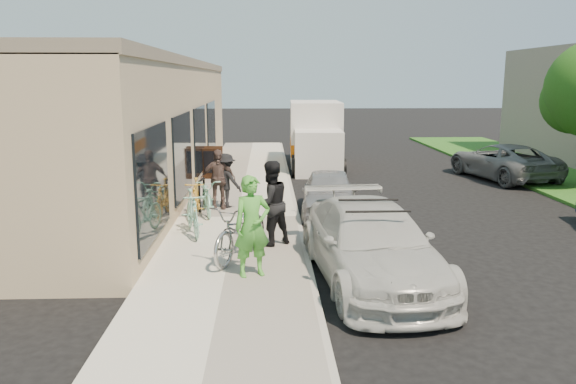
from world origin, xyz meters
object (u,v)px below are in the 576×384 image
object	(u,v)px
sedan_silver	(329,193)
cruiser_bike_a	(192,213)
woman_rider	(252,226)
bystander_a	(226,181)
far_car_gray	(502,161)
sandwich_board	(212,163)
cruiser_bike_c	(196,198)
tandem_bike	(241,231)
cruiser_bike_b	(207,196)
bystander_b	(218,179)
sedan_white	(371,244)
bike_rack	(202,191)
man_standing	(270,203)
moving_truck	(315,138)

from	to	relation	value
sedan_silver	cruiser_bike_a	distance (m)	4.04
woman_rider	bystander_a	distance (m)	5.56
far_car_gray	woman_rider	world-z (taller)	woman_rider
sandwich_board	cruiser_bike_c	size ratio (longest dim) A/B	0.69
tandem_bike	cruiser_bike_b	distance (m)	3.93
far_car_gray	bystander_b	size ratio (longest dim) A/B	2.90
sedan_white	cruiser_bike_a	bearing A→B (deg)	136.69
bike_rack	cruiser_bike_c	world-z (taller)	cruiser_bike_c
tandem_bike	bystander_b	world-z (taller)	bystander_b
far_car_gray	sandwich_board	bearing A→B (deg)	-9.73
cruiser_bike_a	man_standing	bearing A→B (deg)	-42.04
far_car_gray	bystander_b	xyz separation A→B (m)	(-9.94, -5.09, 0.31)
bystander_a	sedan_white	bearing A→B (deg)	152.35
woman_rider	cruiser_bike_a	size ratio (longest dim) A/B	1.09
cruiser_bike_b	cruiser_bike_a	bearing A→B (deg)	-104.70
bystander_b	tandem_bike	bearing A→B (deg)	-85.89
tandem_bike	bystander_b	size ratio (longest dim) A/B	1.32
sedan_silver	moving_truck	distance (m)	8.61
tandem_bike	sandwich_board	bearing A→B (deg)	122.29
bystander_b	man_standing	bearing A→B (deg)	-74.57
cruiser_bike_c	bystander_b	world-z (taller)	bystander_b
bystander_b	sedan_silver	bearing A→B (deg)	-12.08
far_car_gray	bystander_b	bearing A→B (deg)	15.30
sedan_silver	cruiser_bike_b	xyz separation A→B (m)	(-3.23, -0.28, 0.01)
woman_rider	cruiser_bike_b	bearing A→B (deg)	85.56
sandwich_board	woman_rider	distance (m)	10.18
sandwich_board	tandem_bike	distance (m)	9.16
sandwich_board	sedan_white	size ratio (longest dim) A/B	0.22
sandwich_board	woman_rider	xyz separation A→B (m)	(1.65, -10.04, 0.34)
tandem_bike	cruiser_bike_c	size ratio (longest dim) A/B	1.32
sedan_white	tandem_bike	bearing A→B (deg)	152.17
cruiser_bike_b	bystander_a	distance (m)	0.89
cruiser_bike_b	bike_rack	bearing A→B (deg)	101.54
moving_truck	bystander_b	bearing A→B (deg)	-109.98
sedan_white	woman_rider	size ratio (longest dim) A/B	2.74
sandwich_board	sedan_white	xyz separation A→B (m)	(3.78, -10.02, -0.02)
bystander_a	far_car_gray	bearing A→B (deg)	-119.37
man_standing	bystander_b	xyz separation A→B (m)	(-1.39, 3.44, -0.09)
bike_rack	woman_rider	bearing A→B (deg)	-74.11
sandwich_board	man_standing	xyz separation A→B (m)	(1.98, -8.14, 0.33)
sedan_white	bystander_b	bearing A→B (deg)	115.46
tandem_bike	bystander_a	size ratio (longest dim) A/B	1.44
man_standing	cruiser_bike_b	distance (m)	3.33
moving_truck	sedan_silver	bearing A→B (deg)	-90.45
sedan_silver	cruiser_bike_c	distance (m)	3.53
sedan_white	bystander_a	bearing A→B (deg)	113.15
far_car_gray	cruiser_bike_a	bearing A→B (deg)	24.78
bystander_a	bystander_b	xyz separation A→B (m)	(-0.20, -0.15, 0.07)
man_standing	bystander_b	size ratio (longest dim) A/B	1.11
sedan_white	moving_truck	distance (m)	13.62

